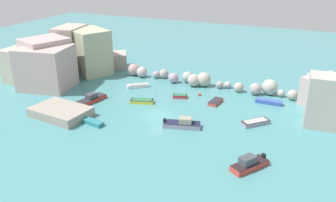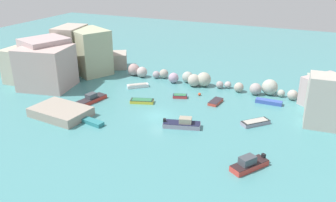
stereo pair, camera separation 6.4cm
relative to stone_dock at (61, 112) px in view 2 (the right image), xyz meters
name	(u,v)px [view 2 (the right image)]	position (x,y,z in m)	size (l,w,h in m)	color
cove_water	(158,116)	(13.48, 6.07, -0.70)	(160.00, 160.00, 0.00)	teal
cliff_headland_left	(60,58)	(-12.09, 14.79, 3.27)	(18.09, 24.03, 9.32)	#BCA19B
rock_breakwater	(203,80)	(15.46, 21.75, 0.43)	(33.24, 4.09, 2.75)	#B3918F
stone_dock	(61,112)	(0.00, 0.00, 0.00)	(8.64, 5.68, 1.39)	gray
channel_buoy	(199,94)	(16.53, 16.70, -0.43)	(0.53, 0.53, 0.53)	#E04C28
moored_boat_0	(89,100)	(0.74, 6.18, -0.24)	(3.08, 6.88, 1.45)	red
moored_boat_1	(249,164)	(29.31, -2.46, -0.11)	(3.97, 4.88, 1.65)	#C73B33
moored_boat_2	(138,86)	(4.63, 15.90, -0.37)	(3.73, 3.40, 0.67)	silver
moored_boat_3	(180,96)	(13.76, 14.43, -0.40)	(2.70, 1.97, 0.56)	#BF3336
moored_boat_4	(182,124)	(18.36, 4.15, -0.17)	(5.59, 3.13, 1.52)	gray
moored_boat_5	(255,122)	(27.75, 9.34, -0.37)	(4.01, 4.09, 0.62)	gray
moored_boat_6	(91,122)	(5.74, -0.24, -0.40)	(4.31, 1.92, 0.60)	teal
moored_boat_7	(216,102)	(20.12, 14.58, -0.43)	(1.82, 3.37, 0.52)	#C73E31
moored_boat_8	(142,101)	(8.82, 9.74, -0.39)	(4.15, 2.67, 0.58)	gold
moored_boat_9	(269,102)	(28.24, 18.04, -0.38)	(4.29, 1.20, 0.63)	#3B56B1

